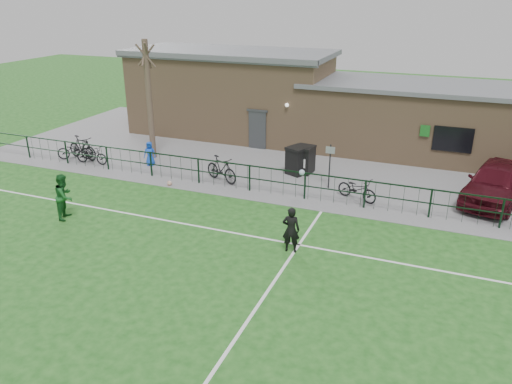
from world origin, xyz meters
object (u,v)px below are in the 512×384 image
at_px(outfield_player, 65,196).
at_px(ball_ground, 170,183).
at_px(car_maroon, 496,182).
at_px(bicycle_e, 357,189).
at_px(sign_post, 330,167).
at_px(bicycle_b, 82,148).
at_px(bicycle_a, 75,150).
at_px(bicycle_c, 92,155).
at_px(wheelie_bin_left, 304,160).
at_px(wheelie_bin_right, 298,161).
at_px(bare_tree, 149,101).
at_px(bicycle_d, 221,169).
at_px(spectator_child, 150,154).

relative_size(outfield_player, ball_ground, 7.93).
xyz_separation_m(car_maroon, bicycle_e, (-5.32, -1.99, -0.35)).
height_order(sign_post, bicycle_b, sign_post).
xyz_separation_m(sign_post, ball_ground, (-6.72, -2.34, -0.91)).
relative_size(bicycle_a, bicycle_c, 1.04).
distance_m(outfield_player, ball_ground, 4.87).
bearing_deg(wheelie_bin_left, bicycle_a, -161.54).
bearing_deg(bicycle_b, bicycle_e, -78.72).
relative_size(car_maroon, ball_ground, 21.83).
bearing_deg(ball_ground, wheelie_bin_right, 36.50).
relative_size(bare_tree, bicycle_d, 3.05).
height_order(wheelie_bin_left, spectator_child, wheelie_bin_left).
bearing_deg(bicycle_c, bicycle_d, -92.04).
xyz_separation_m(bicycle_b, bicycle_d, (8.08, -0.29, -0.02)).
distance_m(sign_post, ball_ground, 7.18).
distance_m(bicycle_d, spectator_child, 4.36).
xyz_separation_m(wheelie_bin_left, ball_ground, (-5.12, -3.89, -0.52)).
xyz_separation_m(bicycle_c, ball_ground, (5.22, -1.19, -0.37)).
height_order(bicycle_c, outfield_player, outfield_player).
relative_size(sign_post, bicycle_b, 0.98).
height_order(bicycle_e, outfield_player, outfield_player).
xyz_separation_m(wheelie_bin_right, bicycle_a, (-11.35, -2.17, -0.14)).
bearing_deg(bicycle_a, sign_post, -110.70).
bearing_deg(bicycle_e, car_maroon, -47.65).
height_order(wheelie_bin_right, outfield_player, outfield_player).
xyz_separation_m(bicycle_a, bicycle_b, (0.33, 0.17, 0.13)).
relative_size(bicycle_a, bicycle_b, 0.90).
bearing_deg(car_maroon, bicycle_d, -154.28).
height_order(wheelie_bin_left, bicycle_e, wheelie_bin_left).
bearing_deg(car_maroon, bicycle_a, -158.97).
relative_size(bicycle_e, spectator_child, 1.52).
bearing_deg(bare_tree, wheelie_bin_left, 4.47).
bearing_deg(ball_ground, sign_post, 19.22).
bearing_deg(wheelie_bin_right, spectator_child, -143.87).
bearing_deg(bicycle_e, bicycle_b, 111.22).
distance_m(bicycle_b, bicycle_e, 14.27).
distance_m(wheelie_bin_right, outfield_player, 10.53).
height_order(car_maroon, bicycle_c, car_maroon).
xyz_separation_m(bicycle_a, outfield_player, (4.54, -5.86, 0.39)).
bearing_deg(bicycle_a, wheelie_bin_right, -103.77).
height_order(bicycle_a, bicycle_e, same).
height_order(wheelie_bin_left, ball_ground, wheelie_bin_left).
distance_m(wheelie_bin_left, sign_post, 2.26).
height_order(spectator_child, ball_ground, spectator_child).
relative_size(bicycle_a, bicycle_d, 0.94).
height_order(bare_tree, bicycle_b, bare_tree).
xyz_separation_m(wheelie_bin_left, spectator_child, (-7.46, -1.81, -0.01)).
relative_size(bicycle_d, outfield_player, 1.11).
height_order(bare_tree, wheelie_bin_right, bare_tree).
relative_size(wheelie_bin_left, car_maroon, 0.25).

